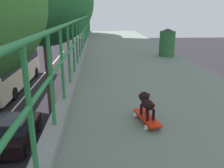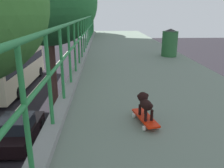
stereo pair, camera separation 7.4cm
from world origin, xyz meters
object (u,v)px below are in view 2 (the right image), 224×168
(small_dog, at_px, (145,103))
(litter_bin, at_px, (170,42))
(car_black_fifth, at_px, (18,130))
(toy_skateboard, at_px, (145,118))
(city_bus, at_px, (15,67))

(small_dog, relative_size, litter_bin, 0.42)
(car_black_fifth, bearing_deg, toy_skateboard, -59.09)
(small_dog, xyz_separation_m, litter_bin, (1.58, 4.55, 0.17))
(car_black_fifth, xyz_separation_m, toy_skateboard, (4.97, -8.29, 4.60))
(toy_skateboard, relative_size, litter_bin, 0.67)
(toy_skateboard, relative_size, small_dog, 1.60)
(car_black_fifth, distance_m, toy_skateboard, 10.70)
(city_bus, height_order, litter_bin, litter_bin)
(car_black_fifth, height_order, small_dog, small_dog)
(car_black_fifth, relative_size, toy_skateboard, 6.63)
(small_dog, bearing_deg, litter_bin, 70.79)
(litter_bin, bearing_deg, city_bus, 126.96)
(car_black_fifth, bearing_deg, city_bus, 109.54)
(toy_skateboard, bearing_deg, small_dog, 110.17)
(toy_skateboard, height_order, small_dog, small_dog)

